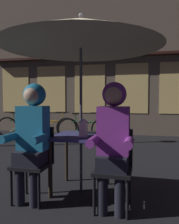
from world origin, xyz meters
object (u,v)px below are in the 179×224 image
(chair_right, at_px, (114,164))
(bicycle_nearest, at_px, (23,126))
(person_right_hooded, at_px, (113,133))
(lantern, at_px, (83,127))
(patio_umbrella, at_px, (81,33))
(bicycle_third, at_px, (85,129))
(book, at_px, (93,132))
(chair_left, at_px, (35,159))
(cafe_table, at_px, (81,143))
(person_left_hooded, at_px, (32,130))
(bicycle_second, at_px, (50,127))

(chair_right, height_order, bicycle_nearest, chair_right)
(chair_right, distance_m, person_right_hooded, 0.36)
(lantern, bearing_deg, patio_umbrella, 120.55)
(bicycle_third, xyz_separation_m, book, (1.05, -3.55, 0.41))
(patio_umbrella, height_order, bicycle_third, patio_umbrella)
(patio_umbrella, relative_size, chair_left, 2.66)
(patio_umbrella, relative_size, bicycle_third, 1.38)
(cafe_table, xyz_separation_m, book, (0.12, 0.21, 0.11))
(chair_right, distance_m, bicycle_third, 4.36)
(person_left_hooded, relative_size, bicycle_third, 0.84)
(bicycle_second, xyz_separation_m, book, (2.18, -3.61, 0.41))
(person_right_hooded, distance_m, bicycle_third, 4.44)
(chair_left, bearing_deg, patio_umbrella, 37.55)
(person_right_hooded, bearing_deg, bicycle_nearest, 129.56)
(book, bearing_deg, person_left_hooded, -136.52)
(person_left_hooded, distance_m, bicycle_nearest, 4.96)
(person_left_hooded, xyz_separation_m, bicycle_second, (-1.58, 4.24, -0.50))
(cafe_table, relative_size, bicycle_third, 0.44)
(person_left_hooded, bearing_deg, bicycle_nearest, 120.94)
(chair_left, bearing_deg, bicycle_second, 110.73)
(bicycle_nearest, height_order, book, bicycle_nearest)
(chair_left, relative_size, book, 4.35)
(cafe_table, xyz_separation_m, chair_left, (-0.48, -0.37, -0.15))
(lantern, relative_size, person_right_hooded, 0.17)
(patio_umbrella, bearing_deg, bicycle_third, 103.86)
(chair_right, relative_size, bicycle_third, 0.52)
(lantern, distance_m, bicycle_nearest, 5.00)
(bicycle_nearest, xyz_separation_m, bicycle_third, (2.09, -0.05, 0.00))
(bicycle_second, bearing_deg, lantern, -61.54)
(patio_umbrella, relative_size, lantern, 10.00)
(person_left_hooded, bearing_deg, patio_umbrella, 41.57)
(patio_umbrella, relative_size, chair_right, 2.66)
(cafe_table, relative_size, book, 3.70)
(chair_right, relative_size, bicycle_second, 0.52)
(chair_right, height_order, person_right_hooded, person_right_hooded)
(lantern, bearing_deg, book, 78.98)
(bicycle_nearest, bearing_deg, person_right_hooded, -50.44)
(patio_umbrella, bearing_deg, book, 59.78)
(patio_umbrella, height_order, person_right_hooded, patio_umbrella)
(book, bearing_deg, bicycle_third, 103.44)
(lantern, height_order, book, lantern)
(chair_right, xyz_separation_m, bicycle_third, (-1.41, 4.13, -0.14))
(chair_left, distance_m, bicycle_third, 4.15)
(patio_umbrella, distance_m, bicycle_third, 4.23)
(chair_right, xyz_separation_m, bicycle_nearest, (-3.50, 4.18, -0.14))
(chair_right, bearing_deg, chair_left, 180.00)
(cafe_table, distance_m, chair_left, 0.62)
(bicycle_second, bearing_deg, chair_left, -69.27)
(cafe_table, distance_m, bicycle_third, 3.88)
(chair_left, xyz_separation_m, person_left_hooded, (-0.00, -0.06, 0.36))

